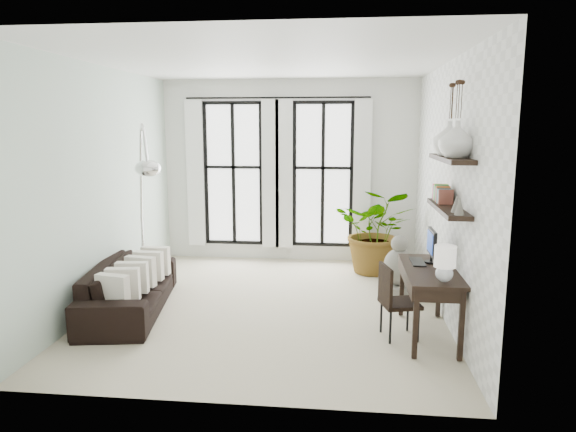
# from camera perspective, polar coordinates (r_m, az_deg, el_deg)

# --- Properties ---
(floor) EXTENTS (5.00, 5.00, 0.00)m
(floor) POSITION_cam_1_polar(r_m,az_deg,el_deg) (7.05, -2.00, -9.94)
(floor) COLOR beige
(floor) RESTS_ON ground
(ceiling) EXTENTS (5.00, 5.00, 0.00)m
(ceiling) POSITION_cam_1_polar(r_m,az_deg,el_deg) (6.68, -2.17, 16.84)
(ceiling) COLOR white
(ceiling) RESTS_ON wall_back
(wall_left) EXTENTS (0.00, 5.00, 5.00)m
(wall_left) POSITION_cam_1_polar(r_m,az_deg,el_deg) (7.34, -19.77, 3.12)
(wall_left) COLOR silver
(wall_left) RESTS_ON floor
(wall_right) EXTENTS (0.00, 5.00, 5.00)m
(wall_right) POSITION_cam_1_polar(r_m,az_deg,el_deg) (6.74, 17.24, 2.70)
(wall_right) COLOR white
(wall_right) RESTS_ON floor
(wall_back) EXTENTS (4.50, 0.00, 4.50)m
(wall_back) POSITION_cam_1_polar(r_m,az_deg,el_deg) (9.15, 0.13, 4.95)
(wall_back) COLOR white
(wall_back) RESTS_ON floor
(windows) EXTENTS (3.26, 0.13, 2.65)m
(windows) POSITION_cam_1_polar(r_m,az_deg,el_deg) (9.10, -1.17, 4.67)
(windows) COLOR white
(windows) RESTS_ON wall_back
(wall_shelves) EXTENTS (0.25, 1.30, 0.60)m
(wall_shelves) POSITION_cam_1_polar(r_m,az_deg,el_deg) (5.95, 17.39, 3.01)
(wall_shelves) COLOR black
(wall_shelves) RESTS_ON wall_right
(sofa) EXTENTS (1.19, 2.30, 0.64)m
(sofa) POSITION_cam_1_polar(r_m,az_deg,el_deg) (7.08, -17.17, -7.59)
(sofa) COLOR black
(sofa) RESTS_ON floor
(throw_pillows) EXTENTS (0.40, 1.52, 0.40)m
(throw_pillows) POSITION_cam_1_polar(r_m,az_deg,el_deg) (6.99, -16.49, -6.23)
(throw_pillows) COLOR silver
(throw_pillows) RESTS_ON sofa
(plant) EXTENTS (1.49, 1.36, 1.41)m
(plant) POSITION_cam_1_polar(r_m,az_deg,el_deg) (8.53, 9.85, -1.62)
(plant) COLOR #2D7228
(plant) RESTS_ON floor
(desk) EXTENTS (0.58, 1.36, 1.20)m
(desk) POSITION_cam_1_polar(r_m,az_deg,el_deg) (6.03, 15.51, -6.34)
(desk) COLOR black
(desk) RESTS_ON floor
(desk_chair) EXTENTS (0.49, 0.49, 0.86)m
(desk_chair) POSITION_cam_1_polar(r_m,az_deg,el_deg) (6.01, 11.65, -8.79)
(desk_chair) COLOR black
(desk_chair) RESTS_ON floor
(arc_lamp) EXTENTS (0.74, 1.04, 2.43)m
(arc_lamp) POSITION_cam_1_polar(r_m,az_deg,el_deg) (7.11, -15.80, 5.13)
(arc_lamp) COLOR silver
(arc_lamp) RESTS_ON floor
(buddha) EXTENTS (0.49, 0.49, 0.87)m
(buddha) POSITION_cam_1_polar(r_m,az_deg,el_deg) (7.55, 12.19, -5.87)
(buddha) COLOR gray
(buddha) RESTS_ON floor
(vase_a) EXTENTS (0.37, 0.37, 0.38)m
(vase_a) POSITION_cam_1_polar(r_m,az_deg,el_deg) (5.63, 18.25, 8.10)
(vase_a) COLOR white
(vase_a) RESTS_ON shelf_upper
(vase_b) EXTENTS (0.37, 0.37, 0.38)m
(vase_b) POSITION_cam_1_polar(r_m,az_deg,el_deg) (6.02, 17.45, 8.23)
(vase_b) COLOR white
(vase_b) RESTS_ON shelf_upper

